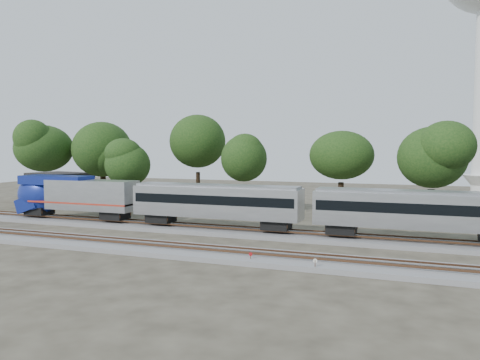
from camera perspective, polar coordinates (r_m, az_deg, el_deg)
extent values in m
plane|color=#383328|center=(44.36, -5.23, -7.71)|extent=(160.00, 160.00, 0.00)
cube|color=slate|center=(49.70, -2.23, -6.19)|extent=(160.00, 5.00, 0.40)
cube|color=brown|center=(48.97, -2.56, -5.81)|extent=(160.00, 0.08, 0.15)
cube|color=brown|center=(50.28, -1.92, -5.55)|extent=(160.00, 0.08, 0.15)
cube|color=slate|center=(40.83, -7.68, -8.47)|extent=(160.00, 5.00, 0.40)
cube|color=brown|center=(40.11, -8.17, -8.04)|extent=(160.00, 0.08, 0.15)
cube|color=brown|center=(41.35, -7.22, -7.66)|extent=(160.00, 0.08, 0.15)
cube|color=silver|center=(57.62, -17.63, -1.74)|extent=(11.18, 3.16, 3.48)
ellipsoid|color=navy|center=(62.88, -23.40, -1.66)|extent=(5.70, 3.29, 4.85)
cube|color=navy|center=(60.80, -21.51, 0.01)|extent=(8.97, 3.10, 1.05)
cube|color=black|center=(62.42, -23.08, -0.71)|extent=(0.47, 2.43, 1.38)
cube|color=#A42A19|center=(58.49, -18.59, -2.56)|extent=(13.71, 3.20, 0.19)
cube|color=black|center=(62.98, -23.25, -3.43)|extent=(2.74, 2.32, 0.95)
cube|color=black|center=(55.97, -14.98, -4.14)|extent=(2.74, 2.32, 0.95)
cube|color=silver|center=(49.51, -2.95, -2.65)|extent=(18.36, 3.16, 3.16)
cube|color=black|center=(49.47, -2.96, -2.29)|extent=(17.72, 3.21, 0.95)
cube|color=gray|center=(49.35, -2.96, -0.77)|extent=(17.93, 2.53, 0.37)
cube|color=black|center=(52.74, -9.61, -4.55)|extent=(2.74, 2.32, 0.95)
cube|color=black|center=(47.59, 4.46, -5.43)|extent=(2.74, 2.32, 0.95)
cube|color=silver|center=(45.53, 20.62, -3.49)|extent=(18.36, 3.16, 3.16)
cube|color=black|center=(45.49, 20.63, -3.09)|extent=(17.72, 3.21, 0.95)
cube|color=gray|center=(45.36, 20.67, -1.44)|extent=(17.93, 2.53, 0.37)
cube|color=black|center=(46.27, 12.26, -5.78)|extent=(2.74, 2.32, 0.95)
cylinder|color=#512D19|center=(36.62, 1.30, -9.57)|extent=(0.05, 0.05, 0.80)
cylinder|color=#A10B13|center=(36.53, 1.30, -9.03)|extent=(0.29, 0.06, 0.28)
cylinder|color=#512D19|center=(34.72, 9.14, -10.31)|extent=(0.06, 0.06, 0.87)
cylinder|color=silver|center=(34.63, 9.14, -9.69)|extent=(0.31, 0.06, 0.31)
cube|color=#512D19|center=(36.86, -1.98, -9.88)|extent=(0.54, 0.36, 0.30)
cube|color=brown|center=(85.59, -21.09, -1.02)|extent=(10.64, 8.37, 3.82)
cube|color=black|center=(85.43, -21.13, 0.55)|extent=(10.88, 8.60, 0.86)
cylinder|color=black|center=(76.13, -22.65, -1.29)|extent=(0.70, 0.70, 4.76)
ellipsoid|color=black|center=(75.84, -22.78, 3.57)|extent=(8.97, 8.97, 7.62)
cylinder|color=black|center=(73.27, -16.32, -1.37)|extent=(0.70, 0.70, 4.68)
ellipsoid|color=black|center=(72.97, -16.42, 3.61)|extent=(8.83, 8.83, 7.51)
cylinder|color=black|center=(65.34, -13.47, -2.44)|extent=(0.70, 0.70, 3.58)
ellipsoid|color=black|center=(64.98, -13.54, 1.81)|extent=(6.74, 6.74, 5.73)
cylinder|color=black|center=(69.95, -5.13, -1.21)|extent=(0.70, 0.70, 5.33)
ellipsoid|color=black|center=(69.67, -5.17, 4.73)|extent=(10.05, 10.05, 8.54)
cylinder|color=black|center=(62.65, 0.48, -2.38)|extent=(0.70, 0.70, 4.05)
ellipsoid|color=black|center=(62.28, 0.48, 2.65)|extent=(7.64, 7.64, 6.50)
cylinder|color=black|center=(64.84, 12.18, -2.16)|extent=(0.70, 0.70, 4.28)
ellipsoid|color=black|center=(64.48, 12.26, 2.98)|extent=(8.07, 8.07, 6.86)
cylinder|color=black|center=(57.55, 22.24, -3.16)|extent=(0.70, 0.70, 4.24)
ellipsoid|color=black|center=(57.15, 22.39, 2.57)|extent=(7.99, 7.99, 6.79)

